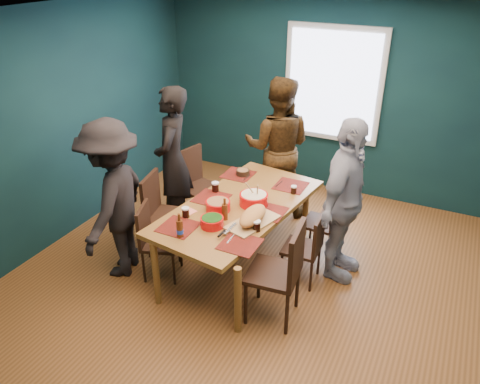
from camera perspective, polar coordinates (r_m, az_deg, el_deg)
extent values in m
cube|color=brown|center=(5.17, 1.94, -10.58)|extent=(5.00, 5.00, 0.01)
cube|color=white|center=(4.09, 2.57, 20.70)|extent=(5.00, 5.00, 0.01)
cube|color=#103436|center=(5.86, -20.91, 7.47)|extent=(0.01, 5.00, 2.70)
cube|color=#103436|center=(6.69, 11.18, 11.15)|extent=(5.00, 0.01, 2.70)
cube|color=#103436|center=(2.75, -20.66, -16.74)|extent=(5.00, 0.01, 2.70)
cube|color=silver|center=(6.61, 11.27, 12.74)|extent=(1.35, 0.06, 1.55)
cube|color=olive|center=(4.97, -0.12, -1.84)|extent=(1.28, 2.15, 0.05)
cylinder|color=olive|center=(4.72, -10.20, -9.75)|extent=(0.07, 0.07, 0.72)
cylinder|color=olive|center=(4.34, -0.28, -13.07)|extent=(0.07, 0.07, 0.72)
cylinder|color=olive|center=(6.07, -0.01, -0.19)|extent=(0.07, 0.07, 0.72)
cylinder|color=olive|center=(5.78, 7.99, -2.01)|extent=(0.07, 0.07, 0.72)
cube|color=black|center=(5.99, -4.82, 0.44)|extent=(0.53, 0.53, 0.04)
cube|color=black|center=(6.00, -6.25, 3.20)|extent=(0.15, 0.43, 0.48)
cylinder|color=black|center=(6.11, -7.20, -1.67)|extent=(0.03, 0.03, 0.44)
cylinder|color=black|center=(5.87, -4.73, -2.84)|extent=(0.03, 0.03, 0.44)
cylinder|color=black|center=(6.33, -4.73, -0.42)|extent=(0.03, 0.03, 0.44)
cylinder|color=black|center=(6.10, -2.26, -1.50)|extent=(0.03, 0.03, 0.44)
cube|color=black|center=(5.42, -8.73, -2.94)|extent=(0.51, 0.51, 0.04)
cube|color=black|center=(5.37, -10.86, -0.30)|extent=(0.13, 0.43, 0.47)
cylinder|color=black|center=(5.47, -11.09, -5.82)|extent=(0.03, 0.03, 0.44)
cylinder|color=black|center=(5.34, -7.44, -6.43)|extent=(0.03, 0.03, 0.44)
cylinder|color=black|center=(5.76, -9.58, -3.87)|extent=(0.03, 0.03, 0.44)
cylinder|color=black|center=(5.63, -6.09, -4.39)|extent=(0.03, 0.03, 0.44)
cube|color=black|center=(5.07, -9.59, -6.15)|extent=(0.48, 0.48, 0.04)
cube|color=black|center=(5.00, -11.69, -3.84)|extent=(0.16, 0.37, 0.41)
cylinder|color=black|center=(5.11, -11.65, -8.98)|extent=(0.03, 0.03, 0.39)
cylinder|color=black|center=(5.03, -8.07, -9.32)|extent=(0.03, 0.03, 0.39)
cylinder|color=black|center=(5.36, -10.65, -6.94)|extent=(0.03, 0.03, 0.39)
cylinder|color=black|center=(5.28, -7.24, -7.23)|extent=(0.03, 0.03, 0.39)
cube|color=black|center=(5.43, 9.80, -3.76)|extent=(0.38, 0.38, 0.04)
cube|color=black|center=(5.28, 11.74, -2.10)|extent=(0.04, 0.38, 0.41)
cylinder|color=black|center=(5.45, 7.48, -6.05)|extent=(0.03, 0.03, 0.38)
cylinder|color=black|center=(5.37, 10.72, -6.87)|extent=(0.03, 0.03, 0.38)
cylinder|color=black|center=(5.71, 8.61, -4.43)|extent=(0.03, 0.03, 0.38)
cylinder|color=black|center=(5.63, 11.71, -5.19)|extent=(0.03, 0.03, 0.38)
cube|color=black|center=(4.98, 7.52, -6.81)|extent=(0.39, 0.39, 0.04)
cube|color=black|center=(4.82, 9.60, -5.06)|extent=(0.05, 0.37, 0.41)
cylinder|color=black|center=(5.01, 5.09, -9.33)|extent=(0.03, 0.03, 0.38)
cylinder|color=black|center=(4.94, 8.63, -10.15)|extent=(0.03, 0.03, 0.38)
cylinder|color=black|center=(5.26, 6.21, -7.40)|extent=(0.03, 0.03, 0.38)
cylinder|color=black|center=(5.19, 9.58, -8.14)|extent=(0.03, 0.03, 0.38)
cube|color=black|center=(4.43, 4.04, -9.89)|extent=(0.51, 0.51, 0.04)
cube|color=black|center=(4.23, 6.92, -7.47)|extent=(0.09, 0.47, 0.51)
cylinder|color=black|center=(4.50, 0.68, -13.46)|extent=(0.04, 0.04, 0.48)
cylinder|color=black|center=(4.41, 5.73, -14.57)|extent=(0.04, 0.04, 0.48)
cylinder|color=black|center=(4.79, 2.30, -10.51)|extent=(0.04, 0.04, 0.48)
cylinder|color=black|center=(4.71, 7.01, -11.47)|extent=(0.04, 0.04, 0.48)
imported|color=black|center=(5.72, -8.20, 3.83)|extent=(0.64, 0.77, 1.82)
imported|color=black|center=(6.06, 4.62, 5.46)|extent=(1.03, 0.89, 1.83)
imported|color=white|center=(4.89, 12.57, -1.15)|extent=(0.51, 1.08, 1.78)
imported|color=black|center=(5.02, -15.17, -0.97)|extent=(0.92, 1.26, 1.74)
cylinder|color=red|center=(4.84, -2.70, -1.68)|extent=(0.26, 0.26, 0.10)
cylinder|color=#518D33|center=(4.82, -2.72, -1.19)|extent=(0.23, 0.23, 0.02)
cylinder|color=red|center=(4.94, 1.68, -0.91)|extent=(0.30, 0.30, 0.12)
cylinder|color=beige|center=(4.91, 1.69, -0.34)|extent=(0.27, 0.27, 0.02)
cylinder|color=tan|center=(4.88, 2.13, 0.03)|extent=(0.09, 0.17, 0.24)
cylinder|color=tan|center=(4.90, 1.37, 0.20)|extent=(0.08, 0.17, 0.24)
cylinder|color=red|center=(4.57, -3.43, -3.67)|extent=(0.23, 0.23, 0.10)
cylinder|color=#1A4611|center=(4.55, -3.44, -3.21)|extent=(0.20, 0.20, 0.02)
cube|color=tan|center=(4.63, 1.56, -3.71)|extent=(0.43, 0.62, 0.02)
ellipsoid|color=#B68141|center=(4.59, 1.57, -2.89)|extent=(0.32, 0.48, 0.13)
cube|color=silver|center=(4.50, -1.20, -4.44)|extent=(0.04, 0.23, 0.00)
cylinder|color=black|center=(4.42, -2.27, -5.07)|extent=(0.03, 0.12, 0.02)
sphere|color=#145413|center=(4.49, 0.91, -3.53)|extent=(0.04, 0.04, 0.04)
sphere|color=#145413|center=(4.59, 1.57, -2.82)|extent=(0.04, 0.04, 0.04)
sphere|color=#145413|center=(4.69, 2.20, -2.13)|extent=(0.04, 0.04, 0.04)
cylinder|color=black|center=(5.60, 0.36, 2.40)|extent=(0.16, 0.16, 0.06)
cylinder|color=#518D33|center=(5.59, 0.36, 2.65)|extent=(0.13, 0.13, 0.02)
cylinder|color=#4E230D|center=(4.42, -7.35, -4.46)|extent=(0.06, 0.06, 0.18)
cylinder|color=#4E230D|center=(4.36, -7.44, -3.08)|extent=(0.03, 0.03, 0.07)
cylinder|color=#1839AE|center=(4.44, -7.32, -4.78)|extent=(0.07, 0.07, 0.04)
cylinder|color=#4E230D|center=(4.66, -1.87, -2.44)|extent=(0.06, 0.06, 0.17)
cylinder|color=#4E230D|center=(4.61, -1.89, -1.18)|extent=(0.02, 0.02, 0.07)
cylinder|color=black|center=(4.75, -6.65, -2.50)|extent=(0.07, 0.07, 0.10)
cylinder|color=silver|center=(4.72, -6.68, -2.00)|extent=(0.08, 0.08, 0.02)
cylinder|color=black|center=(4.49, 2.04, -4.16)|extent=(0.07, 0.07, 0.11)
cylinder|color=silver|center=(4.47, 2.05, -3.64)|extent=(0.08, 0.08, 0.02)
cylinder|color=black|center=(5.20, 6.56, 0.27)|extent=(0.06, 0.06, 0.09)
cylinder|color=silver|center=(5.18, 6.58, 0.67)|extent=(0.07, 0.07, 0.01)
cylinder|color=black|center=(5.21, -3.02, 0.60)|extent=(0.08, 0.08, 0.11)
cylinder|color=silver|center=(5.19, -3.04, 1.09)|extent=(0.08, 0.08, 0.02)
cube|color=#F47966|center=(4.89, 3.72, -2.08)|extent=(0.17, 0.17, 0.00)
cube|color=#F47966|center=(4.86, -6.19, -2.38)|extent=(0.15, 0.15, 0.00)
cube|color=#F47966|center=(4.29, -0.93, -6.72)|extent=(0.14, 0.14, 0.00)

